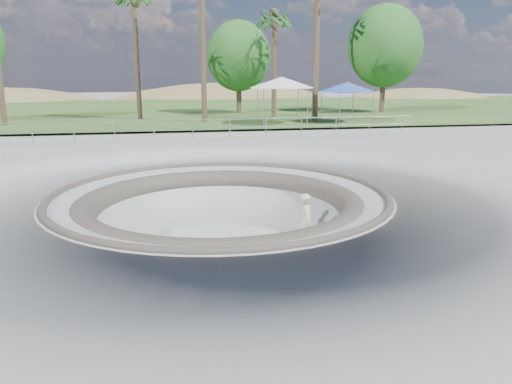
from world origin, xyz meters
The scene contains 12 objects.
ground centered at (0.00, 0.00, 0.00)m, with size 180.00×180.00×0.00m, color #A7A7A2.
skate_bowl centered at (0.00, 0.00, -1.83)m, with size 14.00×14.00×4.10m.
grass_strip centered at (0.00, 34.00, 0.22)m, with size 180.00×36.00×0.12m.
distant_hills centered at (3.78, 57.17, -7.02)m, with size 103.20×45.00×28.60m.
safety_railing centered at (0.00, 12.00, 0.69)m, with size 25.00×0.06×1.03m.
skateboard centered at (2.63, -0.41, -1.84)m, with size 0.81×0.39×0.08m.
skater centered at (2.63, -0.41, -0.91)m, with size 0.66×0.43×1.82m, color beige.
canopy_white centered at (6.33, 18.00, 2.96)m, with size 6.04×6.04×3.05m.
canopy_blue centered at (10.89, 18.00, 2.64)m, with size 5.26×5.26×2.70m.
palm_d centered at (6.91, 22.88, 7.38)m, with size 2.60×2.60×8.46m.
bushy_tree_mid centered at (5.00, 27.71, 4.92)m, with size 5.31×4.82×7.66m.
bushy_tree_right centered at (17.12, 25.88, 5.76)m, with size 6.24×5.68×9.01m.
Camera 1 is at (-1.70, -14.63, 3.60)m, focal length 35.00 mm.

